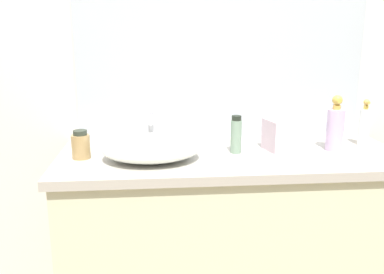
{
  "coord_description": "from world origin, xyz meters",
  "views": [
    {
      "loc": [
        -0.27,
        -1.27,
        1.38
      ],
      "look_at": [
        -0.12,
        0.39,
        0.96
      ],
      "focal_mm": 39.33,
      "sensor_mm": 36.0,
      "label": 1
    }
  ],
  "objects": [
    {
      "name": "soap_dispenser",
      "position": [
        0.66,
        0.48,
        0.97
      ],
      "size": [
        0.05,
        0.05,
        0.21
      ],
      "color": "white",
      "rests_on": "vanity_counter"
    },
    {
      "name": "perfume_bottle",
      "position": [
        0.5,
        0.42,
        0.98
      ],
      "size": [
        0.07,
        0.07,
        0.24
      ],
      "color": "#C4ACD3",
      "rests_on": "vanity_counter"
    },
    {
      "name": "lotion_bottle",
      "position": [
        0.07,
        0.41,
        0.96
      ],
      "size": [
        0.05,
        0.05,
        0.16
      ],
      "color": "gray",
      "rests_on": "vanity_counter"
    },
    {
      "name": "tissue_box",
      "position": [
        0.27,
        0.44,
        0.96
      ],
      "size": [
        0.15,
        0.15,
        0.17
      ],
      "color": "silver",
      "rests_on": "vanity_counter"
    },
    {
      "name": "spray_can",
      "position": [
        -0.57,
        0.39,
        0.94
      ],
      "size": [
        0.07,
        0.07,
        0.12
      ],
      "color": "#A58551",
      "rests_on": "vanity_counter"
    },
    {
      "name": "faucet",
      "position": [
        -0.29,
        0.52,
        0.99
      ],
      "size": [
        0.03,
        0.14,
        0.17
      ],
      "color": "silver",
      "rests_on": "vanity_counter"
    },
    {
      "name": "sink_basin",
      "position": [
        -0.29,
        0.35,
        0.93
      ],
      "size": [
        0.39,
        0.31,
        0.1
      ],
      "primitive_type": "ellipsoid",
      "color": "white",
      "rests_on": "vanity_counter"
    },
    {
      "name": "bathroom_wall_rear",
      "position": [
        0.0,
        0.73,
        1.3
      ],
      "size": [
        6.0,
        0.06,
        2.6
      ],
      "primitive_type": "cube",
      "color": "silver",
      "rests_on": "ground"
    },
    {
      "name": "vanity_counter",
      "position": [
        0.05,
        0.41,
        0.44
      ],
      "size": [
        1.44,
        0.57,
        0.88
      ],
      "color": "beige",
      "rests_on": "ground"
    }
  ]
}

